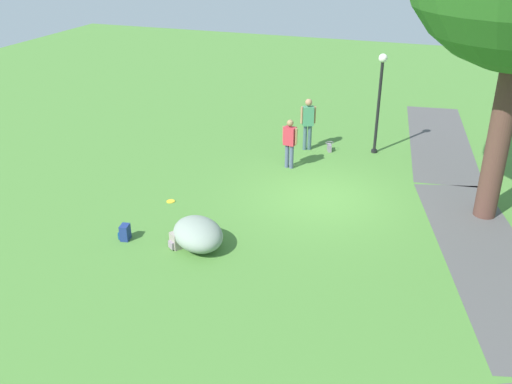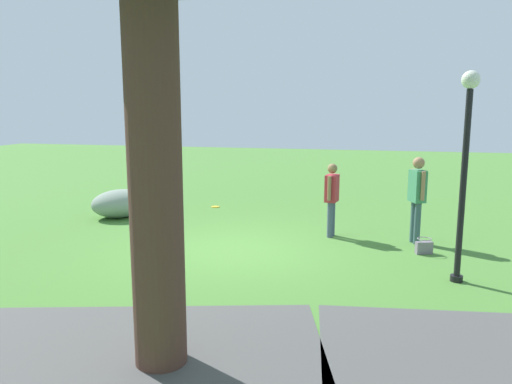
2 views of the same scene
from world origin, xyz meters
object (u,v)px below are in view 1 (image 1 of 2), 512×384
object	(u,v)px
man_near_boulder	(290,140)
backpack_by_boulder	(175,241)
lawn_boulder	(198,234)
spare_backpack_on_lawn	(125,233)
lamp_post	(380,93)
woman_with_handbag	(308,120)
frisbee_on_grass	(171,201)
handbag_on_grass	(329,147)

from	to	relation	value
man_near_boulder	backpack_by_boulder	distance (m)	5.85
lawn_boulder	spare_backpack_on_lawn	distance (m)	1.90
lamp_post	spare_backpack_on_lawn	world-z (taller)	lamp_post
woman_with_handbag	backpack_by_boulder	bearing A→B (deg)	-10.04
lawn_boulder	frisbee_on_grass	xyz separation A→B (m)	(-1.98, -1.77, -0.35)
lamp_post	lawn_boulder	bearing A→B (deg)	-21.69
handbag_on_grass	backpack_by_boulder	size ratio (longest dim) A/B	0.87
backpack_by_boulder	spare_backpack_on_lawn	world-z (taller)	same
handbag_on_grass	spare_backpack_on_lawn	xyz separation A→B (m)	(7.59, -3.45, 0.05)
lamp_post	frisbee_on_grass	xyz separation A→B (m)	(5.71, -4.83, -2.08)
lamp_post	backpack_by_boulder	size ratio (longest dim) A/B	8.40
lamp_post	woman_with_handbag	size ratio (longest dim) A/B	1.86
lawn_boulder	lamp_post	bearing A→B (deg)	158.31
handbag_on_grass	lamp_post	bearing A→B (deg)	104.27
man_near_boulder	woman_with_handbag	bearing A→B (deg)	175.72
woman_with_handbag	frisbee_on_grass	xyz separation A→B (m)	(5.22, -2.59, -1.05)
man_near_boulder	handbag_on_grass	world-z (taller)	man_near_boulder
backpack_by_boulder	spare_backpack_on_lawn	bearing A→B (deg)	-88.16
man_near_boulder	frisbee_on_grass	size ratio (longest dim) A/B	6.71
man_near_boulder	spare_backpack_on_lawn	distance (m)	6.31
woman_with_handbag	handbag_on_grass	xyz separation A→B (m)	(-0.12, 0.76, -0.92)
handbag_on_grass	spare_backpack_on_lawn	size ratio (longest dim) A/B	0.87
man_near_boulder	spare_backpack_on_lawn	bearing A→B (deg)	-24.04
man_near_boulder	spare_backpack_on_lawn	size ratio (longest dim) A/B	4.02
lamp_post	spare_backpack_on_lawn	distance (m)	9.56
man_near_boulder	frisbee_on_grass	distance (m)	4.35
lamp_post	lawn_boulder	world-z (taller)	lamp_post
woman_with_handbag	backpack_by_boulder	size ratio (longest dim) A/B	4.51
backpack_by_boulder	handbag_on_grass	bearing A→B (deg)	164.61
lamp_post	frisbee_on_grass	size ratio (longest dim) A/B	14.02
lamp_post	backpack_by_boulder	distance (m)	8.89
lawn_boulder	woman_with_handbag	size ratio (longest dim) A/B	1.03
lawn_boulder	frisbee_on_grass	bearing A→B (deg)	-138.14
man_near_boulder	lawn_boulder	bearing A→B (deg)	-7.17
lamp_post	lawn_boulder	size ratio (longest dim) A/B	1.81
lamp_post	man_near_boulder	bearing A→B (deg)	-46.59
man_near_boulder	frisbee_on_grass	bearing A→B (deg)	-35.36
handbag_on_grass	frisbee_on_grass	xyz separation A→B (m)	(5.34, -3.35, -0.13)
woman_with_handbag	lawn_boulder	bearing A→B (deg)	-6.47
lamp_post	woman_with_handbag	world-z (taller)	lamp_post
lawn_boulder	spare_backpack_on_lawn	xyz separation A→B (m)	(0.28, -1.87, -0.17)
frisbee_on_grass	woman_with_handbag	bearing A→B (deg)	153.59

